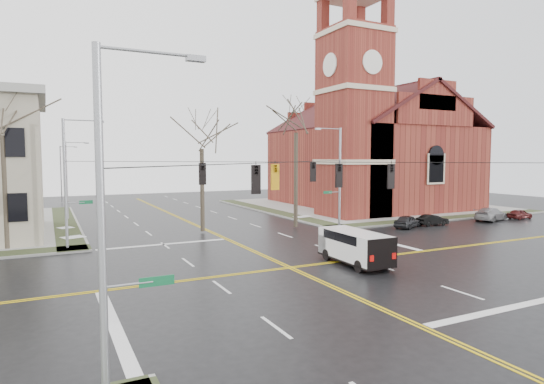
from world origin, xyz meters
name	(u,v)px	position (x,y,z in m)	size (l,w,h in m)	color
ground	(290,268)	(0.00, 0.00, 0.00)	(120.00, 120.00, 0.00)	black
sidewalks	(290,266)	(0.00, 0.00, 0.08)	(80.00, 80.00, 0.17)	gray
road_markings	(290,268)	(0.00, 0.00, 0.01)	(100.00, 100.00, 0.01)	gold
church	(365,142)	(24.76, 24.78, 8.43)	(24.28, 27.48, 27.50)	maroon
signal_pole_ne	(338,174)	(11.32, 11.50, 4.95)	(2.75, 0.22, 9.00)	gray
signal_pole_nw	(68,179)	(-11.32, 11.50, 4.95)	(2.75, 0.22, 9.00)	gray
signal_pole_sw	(109,220)	(-11.32, -11.50, 4.95)	(2.75, 0.22, 9.00)	gray
span_wires	(290,162)	(0.00, 0.00, 6.20)	(23.02, 23.02, 0.03)	black
traffic_signals	(296,175)	(0.00, -0.67, 5.45)	(8.21, 8.26, 1.30)	black
streetlight_north_a	(68,177)	(-10.65, 28.00, 4.47)	(2.30, 0.20, 8.00)	gray
streetlight_north_b	(62,172)	(-10.65, 48.00, 4.47)	(2.30, 0.20, 8.00)	gray
cargo_van	(353,244)	(3.89, -0.82, 1.18)	(2.17, 5.33, 2.00)	white
parked_car_a	(408,221)	(17.01, 8.52, 0.59)	(1.40, 3.49, 1.19)	black
parked_car_b	(432,220)	(20.13, 8.53, 0.53)	(1.11, 3.19, 1.05)	black
parked_car_c	(491,214)	(28.00, 8.33, 0.67)	(1.89, 4.65, 1.35)	gray
parked_car_d	(520,214)	(31.84, 7.83, 0.52)	(1.24, 3.07, 1.05)	#4F1616
tree_nw_far	(2,128)	(-15.24, 13.10, 8.47)	(4.00, 4.00, 11.71)	#31291F
tree_nw_near	(202,143)	(-0.79, 14.16, 7.65)	(4.00, 4.00, 10.56)	#31291F
tree_ne	(296,126)	(7.59, 12.78, 9.26)	(4.00, 4.00, 12.81)	#31291F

